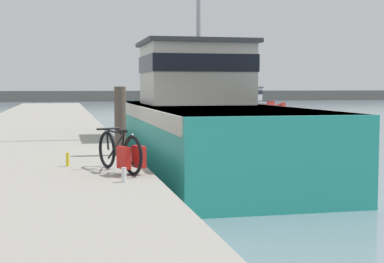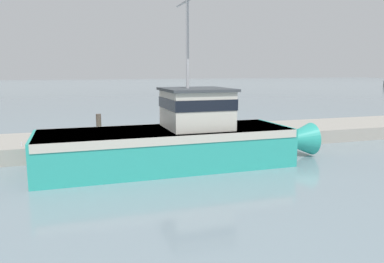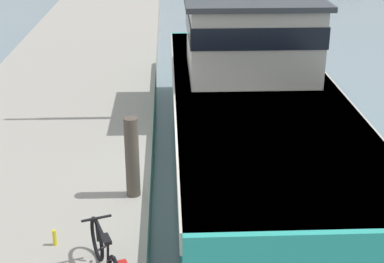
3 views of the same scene
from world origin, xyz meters
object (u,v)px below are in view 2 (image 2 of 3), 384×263
bicycle_touring (44,139)px  water_bottle_on_curb (67,139)px  fishing_boat_main (179,139)px  mooring_post (99,129)px  water_bottle_by_bike (22,144)px

bicycle_touring → water_bottle_on_curb: bicycle_touring is taller
fishing_boat_main → mooring_post: bearing=-127.9°
fishing_boat_main → water_bottle_on_curb: size_ratio=52.48×
fishing_boat_main → mooring_post: 4.29m
mooring_post → water_bottle_on_curb: mooring_post is taller
water_bottle_by_bike → mooring_post: bearing=85.3°
bicycle_touring → water_bottle_by_bike: (-0.09, -1.02, -0.22)m
bicycle_touring → water_bottle_on_curb: bearing=112.5°
mooring_post → water_bottle_by_bike: (-0.30, -3.61, -0.62)m
bicycle_touring → water_bottle_on_curb: 1.41m
fishing_boat_main → water_bottle_by_bike: size_ratio=58.21×
water_bottle_by_bike → water_bottle_on_curb: 2.22m
bicycle_touring → mooring_post: mooring_post is taller
water_bottle_on_curb → fishing_boat_main: bearing=52.7°
water_bottle_by_bike → water_bottle_on_curb: bearing=112.1°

